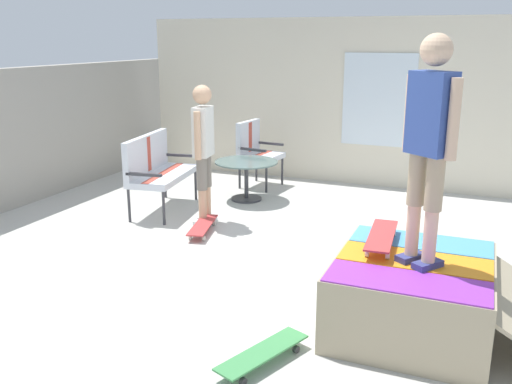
{
  "coord_description": "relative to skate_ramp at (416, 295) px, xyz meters",
  "views": [
    {
      "loc": [
        -4.96,
        -2.01,
        2.27
      ],
      "look_at": [
        0.28,
        0.2,
        0.7
      ],
      "focal_mm": 39.35,
      "sensor_mm": 36.0,
      "label": 1
    }
  ],
  "objects": [
    {
      "name": "skateboard_spare",
      "position": [
        -0.93,
        0.93,
        -0.22
      ],
      "size": [
        0.82,
        0.47,
        0.1
      ],
      "color": "#3F8C4C",
      "rests_on": "ground_plane"
    },
    {
      "name": "skateboard_on_ramp",
      "position": [
        0.19,
        0.33,
        0.39
      ],
      "size": [
        0.81,
        0.26,
        0.1
      ],
      "color": "#B23838",
      "rests_on": "skate_ramp"
    },
    {
      "name": "patio_bench",
      "position": [
        1.99,
        3.68,
        0.32
      ],
      "size": [
        1.32,
        0.74,
        1.02
      ],
      "color": "#38383D",
      "rests_on": "ground_plane"
    },
    {
      "name": "person_skater",
      "position": [
        -0.09,
        -0.01,
        1.3
      ],
      "size": [
        0.36,
        0.41,
        1.7
      ],
      "color": "navy",
      "rests_on": "skate_ramp"
    },
    {
      "name": "skate_ramp",
      "position": [
        0.0,
        0.0,
        0.0
      ],
      "size": [
        1.34,
        1.99,
        0.6
      ],
      "color": "tan",
      "rests_on": "ground_plane"
    },
    {
      "name": "house_facade",
      "position": [
        4.52,
        2.09,
        0.99
      ],
      "size": [
        0.23,
        6.0,
        2.57
      ],
      "color": "beige",
      "rests_on": "ground_plane"
    },
    {
      "name": "person_watching",
      "position": [
        1.74,
        2.81,
        0.71
      ],
      "size": [
        0.48,
        0.28,
        1.73
      ],
      "color": "silver",
      "rests_on": "ground_plane"
    },
    {
      "name": "patio_table",
      "position": [
        2.9,
        2.75,
        0.1
      ],
      "size": [
        0.9,
        0.9,
        0.57
      ],
      "color": "#38383D",
      "rests_on": "ground_plane"
    },
    {
      "name": "patio_chair_near_house",
      "position": [
        3.7,
        2.95,
        0.31
      ],
      "size": [
        0.67,
        0.61,
        1.02
      ],
      "color": "#38383D",
      "rests_on": "ground_plane"
    },
    {
      "name": "ground_plane",
      "position": [
        0.72,
        1.6,
        -0.35
      ],
      "size": [
        12.0,
        12.0,
        0.1
      ],
      "primitive_type": "cube",
      "color": "beige"
    },
    {
      "name": "skateboard_by_bench",
      "position": [
        1.41,
        2.67,
        -0.22
      ],
      "size": [
        0.82,
        0.39,
        0.1
      ],
      "color": "#B23838",
      "rests_on": "ground_plane"
    }
  ]
}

